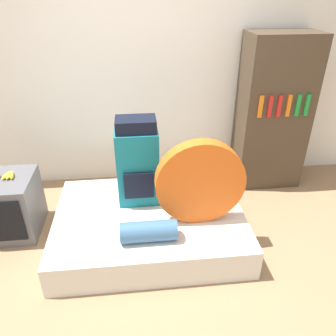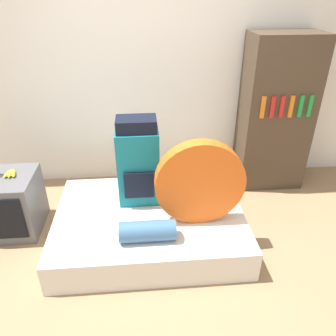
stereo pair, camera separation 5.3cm
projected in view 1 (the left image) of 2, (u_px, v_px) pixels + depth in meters
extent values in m
plane|color=#997551|center=(155.00, 282.00, 2.63)|extent=(16.00, 16.00, 0.00)
cube|color=white|center=(140.00, 69.00, 3.47)|extent=(8.00, 0.05, 2.60)
cube|color=silver|center=(150.00, 224.00, 3.04)|extent=(1.69, 1.24, 0.29)
cube|color=#14707F|center=(138.00, 168.00, 2.96)|extent=(0.37, 0.24, 0.71)
cube|color=black|center=(136.00, 125.00, 2.77)|extent=(0.34, 0.22, 0.11)
cube|color=black|center=(139.00, 185.00, 2.90)|extent=(0.26, 0.03, 0.26)
cylinder|color=#E05B19|center=(200.00, 182.00, 2.70)|extent=(0.75, 0.12, 0.75)
cylinder|color=#3D668E|center=(149.00, 231.00, 2.61)|extent=(0.45, 0.17, 0.17)
cube|color=#5B5B60|center=(9.00, 205.00, 3.06)|extent=(0.51, 0.53, 0.57)
ellipsoid|color=yellow|center=(7.00, 175.00, 2.94)|extent=(0.08, 0.15, 0.04)
ellipsoid|color=yellow|center=(9.00, 175.00, 2.95)|extent=(0.04, 0.15, 0.04)
ellipsoid|color=yellow|center=(12.00, 175.00, 2.95)|extent=(0.08, 0.15, 0.04)
cube|color=#473828|center=(273.00, 114.00, 3.59)|extent=(0.73, 0.43, 1.69)
cube|color=orange|center=(261.00, 107.00, 3.29)|extent=(0.04, 0.02, 0.23)
cube|color=red|center=(270.00, 106.00, 3.30)|extent=(0.04, 0.02, 0.23)
cube|color=red|center=(279.00, 106.00, 3.31)|extent=(0.04, 0.02, 0.23)
cube|color=orange|center=(289.00, 106.00, 3.32)|extent=(0.04, 0.02, 0.23)
cube|color=#1E8E38|center=(298.00, 105.00, 3.33)|extent=(0.04, 0.02, 0.23)
cube|color=#1E8E38|center=(307.00, 105.00, 3.34)|extent=(0.04, 0.02, 0.23)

